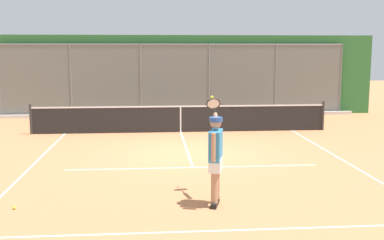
# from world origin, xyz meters

# --- Properties ---
(ground_plane) EXTENTS (60.00, 60.00, 0.00)m
(ground_plane) POSITION_xyz_m (0.00, 0.00, 0.00)
(ground_plane) COLOR #C67A4C
(court_line_markings) EXTENTS (8.27, 9.47, 0.01)m
(court_line_markings) POSITION_xyz_m (0.00, 1.98, 0.00)
(court_line_markings) COLOR white
(court_line_markings) RESTS_ON ground
(fence_backdrop) EXTENTS (18.18, 1.37, 3.59)m
(fence_backdrop) POSITION_xyz_m (0.00, -8.38, 1.78)
(fence_backdrop) COLOR slate
(fence_backdrop) RESTS_ON ground
(tennis_net) EXTENTS (10.62, 0.09, 1.07)m
(tennis_net) POSITION_xyz_m (0.00, -3.54, 0.49)
(tennis_net) COLOR #2D2D2D
(tennis_net) RESTS_ON ground
(tennis_player) EXTENTS (0.38, 1.43, 2.01)m
(tennis_player) POSITION_xyz_m (-0.18, 4.58, 1.01)
(tennis_player) COLOR black
(tennis_player) RESTS_ON ground
(tennis_ball_near_baseline) EXTENTS (0.07, 0.07, 0.07)m
(tennis_ball_near_baseline) POSITION_xyz_m (3.60, 4.53, 0.03)
(tennis_ball_near_baseline) COLOR #CCDB33
(tennis_ball_near_baseline) RESTS_ON ground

